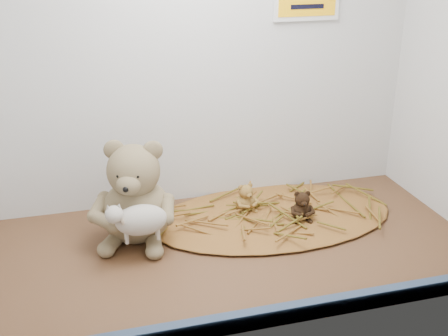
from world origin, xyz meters
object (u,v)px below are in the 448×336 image
object	(u,v)px
toy_lamb	(141,220)
mini_teddy_brown	(302,204)
main_teddy	(135,191)
mini_teddy_tan	(246,196)

from	to	relation	value
toy_lamb	mini_teddy_brown	world-z (taller)	toy_lamb
main_teddy	toy_lamb	world-z (taller)	main_teddy
toy_lamb	mini_teddy_tan	world-z (taller)	toy_lamb
mini_teddy_tan	mini_teddy_brown	distance (cm)	15.14
main_teddy	toy_lamb	size ratio (longest dim) A/B	1.65
toy_lamb	mini_teddy_tan	distance (cm)	33.22
mini_teddy_brown	toy_lamb	bearing A→B (deg)	-162.19
main_teddy	mini_teddy_tan	distance (cm)	30.91
mini_teddy_tan	mini_teddy_brown	size ratio (longest dim) A/B	0.98
mini_teddy_tan	toy_lamb	bearing A→B (deg)	-166.62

